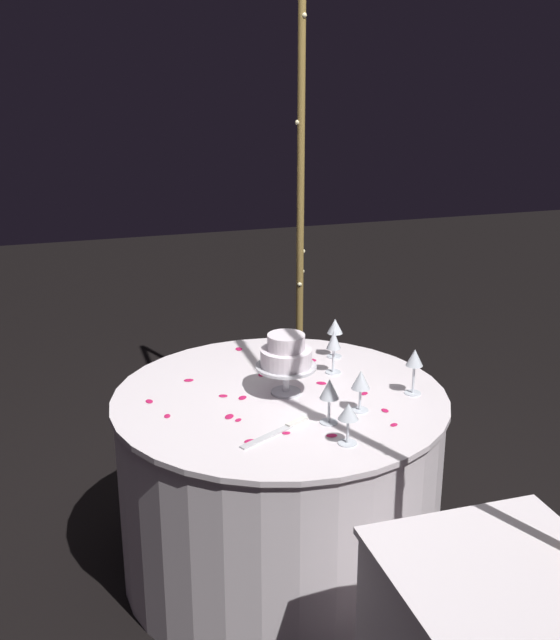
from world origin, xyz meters
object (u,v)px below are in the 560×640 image
object	(u,v)px
wine_glass_2	(415,360)
wine_glass_3	(361,382)
decorative_arch	(402,142)
cake_knife	(279,431)
wine_glass_4	(348,414)
wine_glass_1	(335,328)
wine_glass_5	(329,391)
tiered_cake	(286,356)
main_table	(280,484)
wine_glass_0	(334,342)

from	to	relation	value
wine_glass_2	wine_glass_3	size ratio (longest dim) A/B	1.15
decorative_arch	cake_knife	world-z (taller)	decorative_arch
decorative_arch	wine_glass_4	distance (m)	0.94
wine_glass_1	wine_glass_5	world-z (taller)	wine_glass_1
wine_glass_1	wine_glass_5	distance (m)	0.60
tiered_cake	cake_knife	size ratio (longest dim) A/B	0.83
wine_glass_4	wine_glass_5	size ratio (longest dim) A/B	0.88
wine_glass_4	cake_knife	bearing A→B (deg)	-128.05
decorative_arch	tiered_cake	distance (m)	0.84
wine_glass_3	wine_glass_4	distance (m)	0.25
decorative_arch	wine_glass_3	distance (m)	0.83
main_table	wine_glass_5	size ratio (longest dim) A/B	7.68
cake_knife	main_table	bearing A→B (deg)	162.50
wine_glass_4	wine_glass_5	xyz separation A→B (m)	(-0.16, -0.00, 0.01)
wine_glass_0	wine_glass_5	world-z (taller)	wine_glass_0
decorative_arch	wine_glass_1	xyz separation A→B (m)	(-0.30, -0.11, -0.76)
wine_glass_2	wine_glass_4	size ratio (longest dim) A/B	1.24
wine_glass_4	wine_glass_0	bearing A→B (deg)	163.73
main_table	cake_knife	world-z (taller)	cake_knife
main_table	cake_knife	distance (m)	0.47
wine_glass_2	cake_knife	size ratio (longest dim) A/B	0.63
wine_glass_3	decorative_arch	bearing A→B (deg)	133.99
main_table	decorative_arch	bearing A→B (deg)	89.99
wine_glass_4	decorative_arch	bearing A→B (deg)	140.73
wine_glass_1	wine_glass_4	xyz separation A→B (m)	(0.71, -0.23, -0.02)
wine_glass_0	wine_glass_4	xyz separation A→B (m)	(0.56, -0.16, -0.02)
decorative_arch	wine_glass_0	bearing A→B (deg)	-129.18
cake_knife	wine_glass_1	bearing A→B (deg)	144.48
decorative_arch	wine_glass_0	distance (m)	0.79
main_table	wine_glass_1	bearing A→B (deg)	132.83
wine_glass_2	wine_glass_3	bearing A→B (deg)	-72.17
wine_glass_0	wine_glass_4	size ratio (longest dim) A/B	1.24
tiered_cake	wine_glass_2	size ratio (longest dim) A/B	1.31
wine_glass_2	wine_glass_4	xyz separation A→B (m)	(0.29, -0.37, -0.03)
main_table	wine_glass_3	xyz separation A→B (m)	(0.20, 0.23, 0.47)
main_table	wine_glass_0	xyz separation A→B (m)	(-0.14, 0.26, 0.49)
wine_glass_1	wine_glass_2	xyz separation A→B (m)	(0.42, 0.14, 0.01)
tiered_cake	wine_glass_4	bearing A→B (deg)	8.98
decorative_arch	tiered_cake	bearing A→B (deg)	-91.92
main_table	wine_glass_2	bearing A→B (deg)	74.85
wine_glass_1	wine_glass_5	size ratio (longest dim) A/B	1.03
tiered_cake	wine_glass_5	distance (m)	0.28
tiered_cake	main_table	bearing A→B (deg)	-63.33
decorative_arch	wine_glass_4	world-z (taller)	decorative_arch
wine_glass_0	wine_glass_2	bearing A→B (deg)	37.34
wine_glass_0	wine_glass_3	distance (m)	0.35
wine_glass_2	cake_knife	distance (m)	0.58
wine_glass_3	wine_glass_2	bearing A→B (deg)	107.83
decorative_arch	cake_knife	size ratio (longest dim) A/B	9.16
wine_glass_1	wine_glass_0	bearing A→B (deg)	-22.51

